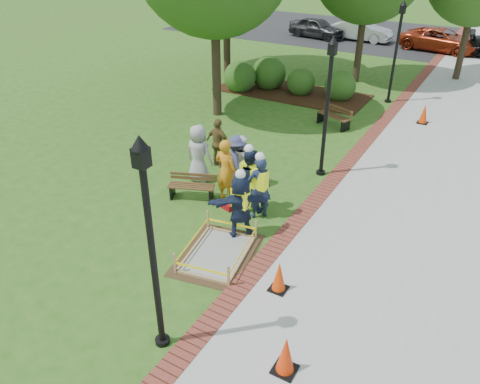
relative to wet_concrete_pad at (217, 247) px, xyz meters
The scene contains 31 objects.
ground 0.75m from the wet_concrete_pad, 164.46° to the left, with size 100.00×100.00×0.00m, color #285116.
sidewalk 11.07m from the wet_concrete_pad, 67.08° to the left, with size 6.00×60.00×0.02m, color #9E9E99.
brick_edging 10.25m from the wet_concrete_pad, 84.06° to the left, with size 0.50×60.00×0.03m, color maroon.
mulch_bed 12.74m from the wet_concrete_pad, 106.84° to the left, with size 7.00×3.00×0.05m, color #381E0F.
parking_lot 27.20m from the wet_concrete_pad, 91.45° to the left, with size 36.00×12.00×0.01m, color black.
wet_concrete_pad is the anchor object (origin of this frame).
bench_near 2.82m from the wet_concrete_pad, 137.95° to the left, with size 1.38×0.89×0.71m.
bench_far 9.23m from the wet_concrete_pad, 93.30° to the left, with size 1.50×0.95×0.77m.
cone_front 3.62m from the wet_concrete_pad, 38.07° to the right, with size 0.42×0.42×0.82m.
cone_back 1.85m from the wet_concrete_pad, 11.73° to the right, with size 0.38×0.38×0.75m.
cone_far 11.56m from the wet_concrete_pad, 77.83° to the left, with size 0.40×0.40×0.80m.
toolbox 2.10m from the wet_concrete_pad, 115.12° to the left, with size 0.35×0.19×0.18m, color maroon.
lamp_near 3.64m from the wet_concrete_pad, 78.72° to the right, with size 0.28×0.28×4.26m.
lamp_mid 5.68m from the wet_concrete_pad, 83.84° to the left, with size 0.28×0.28×4.26m.
lamp_far 13.39m from the wet_concrete_pad, 87.57° to the left, with size 0.28×0.28×4.26m.
shrub_a 12.79m from the wet_concrete_pad, 117.89° to the left, with size 1.52×1.52×1.52m, color #224A15.
shrub_b 13.39m from the wet_concrete_pad, 112.05° to the left, with size 1.63×1.63×1.63m, color #224A15.
shrub_c 12.72m from the wet_concrete_pad, 104.98° to the left, with size 1.29×1.29×1.29m, color #224A15.
shrub_d 12.55m from the wet_concrete_pad, 96.70° to the left, with size 1.40×1.40×1.40m, color #224A15.
shrub_e 13.35m from the wet_concrete_pad, 105.54° to the left, with size 1.02×1.02×1.02m, color #224A15.
casual_person_a 3.88m from the wet_concrete_pad, 130.96° to the left, with size 0.58×0.37×1.81m.
casual_person_b 2.71m from the wet_concrete_pad, 117.08° to the left, with size 0.63×0.43×1.86m.
casual_person_c 3.57m from the wet_concrete_pad, 110.31° to the left, with size 0.59×0.61×1.62m.
casual_person_d 4.79m from the wet_concrete_pad, 122.13° to the left, with size 0.57×0.41×1.63m.
casual_person_e 3.49m from the wet_concrete_pad, 112.94° to the left, with size 0.61×0.61×1.63m.
hivis_worker_a 1.22m from the wet_concrete_pad, 87.34° to the left, with size 0.65×0.63×1.87m.
hivis_worker_b 2.14m from the wet_concrete_pad, 89.14° to the left, with size 0.65×0.65×1.91m.
hivis_worker_c 2.35m from the wet_concrete_pad, 100.02° to the left, with size 0.68×0.56×1.96m.
parked_car_a 25.36m from the wet_concrete_pad, 106.92° to the left, with size 4.51×1.96×1.47m, color #242427.
parked_car_b 25.26m from the wet_concrete_pad, 100.08° to the left, with size 4.43×1.93×1.45m, color #B4B4B9.
parked_car_c 24.50m from the wet_concrete_pad, 88.26° to the left, with size 4.51×1.96×1.47m, color #992C13.
Camera 1 is at (5.69, -7.68, 6.92)m, focal length 35.00 mm.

